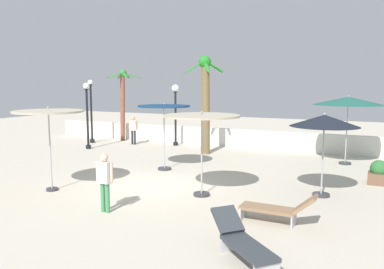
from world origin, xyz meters
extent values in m
plane|color=beige|center=(0.00, 0.00, 0.00)|extent=(56.00, 56.00, 0.00)
cube|color=silver|center=(0.00, 8.99, 0.50)|extent=(25.20, 0.30, 1.00)
cylinder|color=#333338|center=(5.47, 1.16, 0.04)|extent=(0.53, 0.53, 0.08)
cylinder|color=#A5A5AD|center=(5.47, 1.16, 1.13)|extent=(0.05, 0.05, 2.25)
cone|color=black|center=(5.47, 1.16, 2.38)|extent=(2.10, 2.10, 0.36)
sphere|color=#99999E|center=(5.47, 1.16, 2.58)|extent=(0.08, 0.08, 0.08)
cylinder|color=#333338|center=(2.07, -0.43, 0.04)|extent=(0.52, 0.52, 0.08)
cylinder|color=#A5A5AD|center=(2.07, -0.43, 1.27)|extent=(0.05, 0.05, 2.54)
cylinder|color=#B7AD93|center=(2.07, -0.43, 2.52)|extent=(2.36, 2.36, 0.06)
sphere|color=#99999E|center=(2.07, -0.43, 2.63)|extent=(0.08, 0.08, 0.08)
cylinder|color=#333338|center=(-0.83, 2.26, 0.04)|extent=(0.55, 0.55, 0.08)
cylinder|color=#A5A5AD|center=(-0.83, 2.26, 1.32)|extent=(0.05, 0.05, 2.63)
cylinder|color=navy|center=(-0.83, 2.26, 2.61)|extent=(2.11, 2.11, 0.06)
sphere|color=#99999E|center=(-0.83, 2.26, 2.71)|extent=(0.08, 0.08, 0.08)
cylinder|color=#333338|center=(-2.62, -2.06, 0.04)|extent=(0.38, 0.38, 0.08)
cylinder|color=#A5A5AD|center=(-2.62, -2.06, 1.32)|extent=(0.05, 0.05, 2.64)
cylinder|color=#B7AD93|center=(-2.62, -2.06, 2.62)|extent=(2.22, 2.22, 0.06)
sphere|color=#99999E|center=(-2.62, -2.06, 2.74)|extent=(0.08, 0.08, 0.08)
cylinder|color=#333338|center=(5.77, 6.67, 0.04)|extent=(0.52, 0.52, 0.08)
cylinder|color=#A5A5AD|center=(5.77, 6.67, 1.33)|extent=(0.05, 0.05, 2.65)
cone|color=#1E594C|center=(5.77, 6.67, 2.78)|extent=(2.99, 2.99, 0.35)
sphere|color=#99999E|center=(5.77, 6.67, 2.97)|extent=(0.08, 0.08, 0.08)
cylinder|color=brown|center=(-7.30, 8.33, 2.08)|extent=(0.38, 0.28, 4.17)
sphere|color=#317C35|center=(-7.20, 8.33, 4.16)|extent=(0.46, 0.46, 0.46)
ellipsoid|color=#317C35|center=(-6.62, 8.35, 4.02)|extent=(1.15, 0.25, 0.38)
ellipsoid|color=#317C35|center=(-6.84, 8.79, 4.02)|extent=(0.86, 1.03, 0.38)
ellipsoid|color=#317C35|center=(-7.36, 8.89, 4.02)|extent=(0.50, 1.16, 0.38)
ellipsoid|color=#317C35|center=(-7.67, 8.68, 4.02)|extent=(1.03, 0.85, 0.38)
ellipsoid|color=#317C35|center=(-7.77, 8.17, 4.02)|extent=(1.16, 0.50, 0.38)
ellipsoid|color=#317C35|center=(-7.34, 7.76, 4.02)|extent=(0.47, 1.16, 0.38)
ellipsoid|color=#317C35|center=(-6.77, 7.93, 4.02)|extent=(0.98, 0.92, 0.38)
cylinder|color=brown|center=(-0.77, 6.31, 2.28)|extent=(0.45, 0.39, 4.57)
sphere|color=#238526|center=(-0.83, 6.31, 4.57)|extent=(0.63, 0.63, 0.63)
ellipsoid|color=#238526|center=(-0.27, 6.42, 4.32)|extent=(1.04, 0.39, 0.60)
ellipsoid|color=#238526|center=(-0.49, 6.77, 4.32)|extent=(0.77, 0.94, 0.60)
ellipsoid|color=#238526|center=(-1.03, 6.84, 4.32)|extent=(0.54, 1.03, 0.60)
ellipsoid|color=#238526|center=(-1.40, 6.28, 4.32)|extent=(1.03, 0.25, 0.60)
ellipsoid|color=#238526|center=(-1.15, 5.84, 4.32)|extent=(0.74, 0.96, 0.60)
ellipsoid|color=#238526|center=(-0.51, 5.84, 4.32)|extent=(0.74, 0.96, 0.60)
cylinder|color=black|center=(-7.12, 4.89, 0.10)|extent=(0.28, 0.28, 0.20)
cylinder|color=black|center=(-7.12, 4.89, 1.61)|extent=(0.12, 0.12, 3.21)
cylinder|color=black|center=(-7.12, 4.89, 3.21)|extent=(0.22, 0.22, 0.06)
sphere|color=white|center=(-7.12, 4.89, 3.39)|extent=(0.35, 0.35, 0.35)
cylinder|color=black|center=(-3.40, 7.99, 0.10)|extent=(0.28, 0.28, 0.20)
cylinder|color=black|center=(-3.40, 7.99, 1.53)|extent=(0.12, 0.12, 3.06)
cylinder|color=black|center=(-3.40, 7.99, 3.06)|extent=(0.22, 0.22, 0.06)
sphere|color=white|center=(-3.40, 7.99, 3.27)|extent=(0.42, 0.42, 0.42)
cylinder|color=black|center=(-8.40, 6.71, 0.10)|extent=(0.28, 0.28, 0.20)
cylinder|color=black|center=(-8.40, 6.71, 1.72)|extent=(0.12, 0.12, 3.44)
cylinder|color=black|center=(-8.40, 6.71, 3.44)|extent=(0.22, 0.22, 0.06)
sphere|color=white|center=(-8.40, 6.71, 3.60)|extent=(0.31, 0.31, 0.31)
cube|color=#B7B7BC|center=(4.33, -3.83, 0.17)|extent=(0.40, 0.43, 0.35)
cube|color=#33383D|center=(4.81, -4.27, 0.35)|extent=(1.41, 1.35, 0.08)
cube|color=#33383D|center=(4.15, -3.67, 0.61)|extent=(0.80, 0.79, 0.44)
cube|color=#B7B7BC|center=(3.90, -1.82, 0.17)|extent=(0.04, 0.55, 0.35)
cube|color=#B7B7BC|center=(5.20, -1.82, 0.17)|extent=(0.04, 0.55, 0.35)
cube|color=#8C6B4C|center=(4.55, -1.82, 0.35)|extent=(1.40, 0.56, 0.08)
cube|color=#8C6B4C|center=(5.47, -1.83, 0.60)|extent=(0.55, 0.55, 0.48)
cylinder|color=#26262D|center=(-5.85, 7.21, 0.41)|extent=(0.12, 0.12, 0.83)
cylinder|color=#26262D|center=(-5.70, 7.25, 0.41)|extent=(0.12, 0.12, 0.83)
cube|color=silver|center=(-5.77, 7.23, 1.12)|extent=(0.41, 0.32, 0.59)
sphere|color=tan|center=(-5.77, 7.23, 1.53)|extent=(0.22, 0.22, 0.22)
cylinder|color=tan|center=(-6.01, 7.17, 1.15)|extent=(0.08, 0.08, 0.53)
cylinder|color=tan|center=(-5.54, 7.29, 1.15)|extent=(0.08, 0.08, 0.53)
cylinder|color=#3F8C59|center=(0.43, -3.01, 0.41)|extent=(0.12, 0.12, 0.83)
cylinder|color=#3F8C59|center=(0.27, -3.01, 0.41)|extent=(0.12, 0.12, 0.83)
cube|color=silver|center=(0.35, -3.01, 1.12)|extent=(0.36, 0.24, 0.58)
sphere|color=beige|center=(0.35, -3.01, 1.52)|extent=(0.22, 0.22, 0.22)
cylinder|color=beige|center=(0.59, -3.01, 1.15)|extent=(0.08, 0.08, 0.53)
cylinder|color=beige|center=(0.11, -3.01, 1.15)|extent=(0.08, 0.08, 0.53)
cube|color=brown|center=(7.09, 3.58, 0.20)|extent=(0.70, 0.70, 0.40)
sphere|color=#2D6B33|center=(7.09, 3.58, 0.55)|extent=(0.60, 0.60, 0.60)
camera|label=1|loc=(6.89, -11.05, 3.48)|focal=35.65mm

